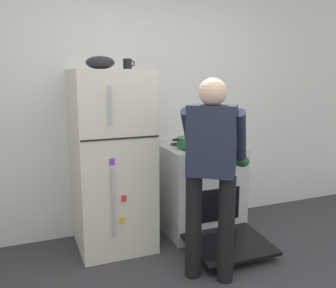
# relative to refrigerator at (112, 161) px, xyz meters

# --- Properties ---
(kitchen_wall_back) EXTENTS (6.00, 0.10, 2.70)m
(kitchen_wall_back) POSITION_rel_refrigerator_xyz_m (0.43, 0.38, 0.52)
(kitchen_wall_back) COLOR white
(kitchen_wall_back) RESTS_ON ground
(refrigerator) EXTENTS (0.68, 0.72, 1.66)m
(refrigerator) POSITION_rel_refrigerator_xyz_m (0.00, 0.00, 0.00)
(refrigerator) COLOR silver
(refrigerator) RESTS_ON ground
(stove_range) EXTENTS (0.76, 1.22, 0.91)m
(stove_range) POSITION_rel_refrigerator_xyz_m (0.92, -0.02, -0.39)
(stove_range) COLOR silver
(stove_range) RESTS_ON ground
(person_cook) EXTENTS (0.64, 0.67, 1.60)m
(person_cook) POSITION_rel_refrigerator_xyz_m (0.58, -0.85, 0.12)
(person_cook) COLOR black
(person_cook) RESTS_ON ground
(red_pot) EXTENTS (0.33, 0.23, 0.10)m
(red_pot) POSITION_rel_refrigerator_xyz_m (0.76, -0.05, 0.13)
(red_pot) COLOR #236638
(red_pot) RESTS_ON stove_range
(coffee_mug) EXTENTS (0.11, 0.08, 0.10)m
(coffee_mug) POSITION_rel_refrigerator_xyz_m (0.18, 0.05, 0.88)
(coffee_mug) COLOR black
(coffee_mug) RESTS_ON refrigerator
(pepper_mill) EXTENTS (0.05, 0.05, 0.15)m
(pepper_mill) POSITION_rel_refrigerator_xyz_m (1.22, 0.20, 0.15)
(pepper_mill) COLOR brown
(pepper_mill) RESTS_ON stove_range
(mixing_bowl) EXTENTS (0.25, 0.25, 0.11)m
(mixing_bowl) POSITION_rel_refrigerator_xyz_m (-0.08, 0.00, 0.89)
(mixing_bowl) COLOR black
(mixing_bowl) RESTS_ON refrigerator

